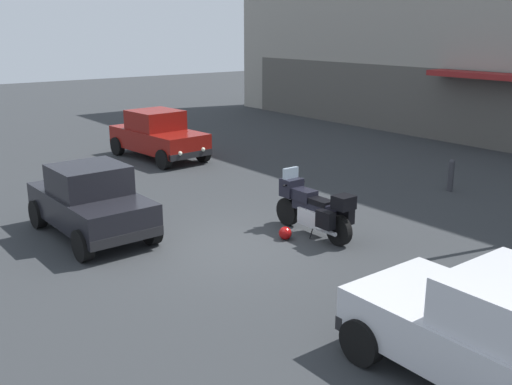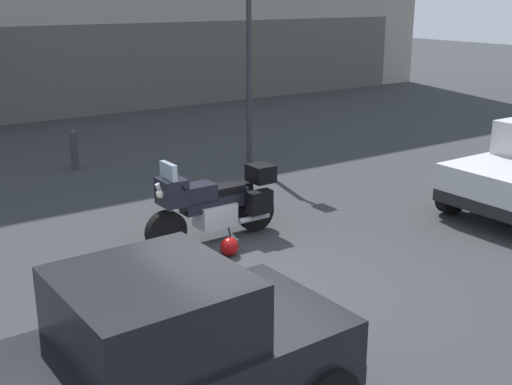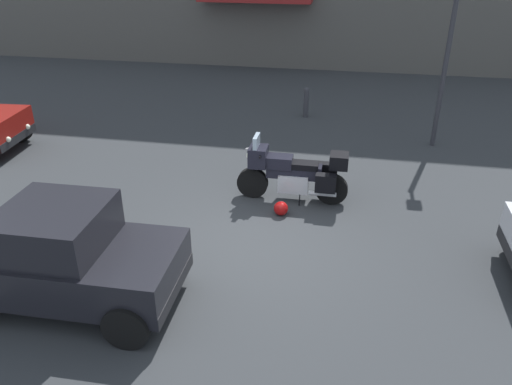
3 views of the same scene
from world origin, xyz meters
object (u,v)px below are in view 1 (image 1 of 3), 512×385
object	(u,v)px
helmet	(285,233)
car_hatchback_near	(158,135)
bollard_curbside	(451,174)
car_compact_side	(91,201)
motorcycle	(314,208)

from	to	relation	value
helmet	car_hatchback_near	size ratio (longest dim) A/B	0.07
helmet	bollard_curbside	world-z (taller)	bollard_curbside
helmet	car_compact_side	bearing A→B (deg)	-130.90
car_hatchback_near	bollard_curbside	distance (m)	9.66
car_compact_side	car_hatchback_near	bearing A→B (deg)	-40.12
car_hatchback_near	bollard_curbside	size ratio (longest dim) A/B	4.44
motorcycle	bollard_curbside	xyz separation A→B (m)	(-0.32, 5.42, -0.15)
car_hatchback_near	car_compact_side	xyz separation A→B (m)	(6.02, -4.84, -0.04)
motorcycle	car_compact_side	size ratio (longest dim) A/B	0.64
motorcycle	helmet	distance (m)	0.83
helmet	car_hatchback_near	xyz separation A→B (m)	(-8.75, 1.69, 0.67)
car_hatchback_near	car_compact_side	bearing A→B (deg)	-43.66
motorcycle	bollard_curbside	distance (m)	5.43
car_hatchback_near	motorcycle	bearing A→B (deg)	-11.46
helmet	car_hatchback_near	bearing A→B (deg)	169.08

